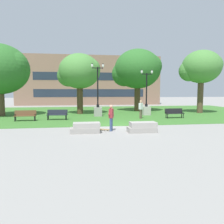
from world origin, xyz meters
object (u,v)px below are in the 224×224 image
person_bystander_near_lawn (141,108)px  skateboard (103,129)px  lamp_post_right (146,106)px  park_bench_near_right (174,113)px  park_bench_far_left (57,114)px  person_skateboarder (111,116)px  concrete_block_left (142,127)px  concrete_block_center (86,128)px  lamp_post_center (98,106)px  park_bench_near_left (25,115)px

person_bystander_near_lawn → skateboard: bearing=-126.3°
skateboard → lamp_post_right: 10.12m
park_bench_near_right → person_bystander_near_lawn: person_bystander_near_lawn is taller
park_bench_far_left → person_bystander_near_lawn: size_ratio=1.08×
person_skateboarder → skateboard: person_skateboarder is taller
concrete_block_left → lamp_post_right: size_ratio=0.37×
person_skateboarder → person_bystander_near_lawn: person_bystander_near_lawn is taller
concrete_block_left → park_bench_near_right: (5.01, 6.43, 0.23)m
concrete_block_center → lamp_post_center: bearing=80.5°
park_bench_far_left → lamp_post_right: lamp_post_right is taller
park_bench_near_left → concrete_block_center: bearing=-50.4°
park_bench_near_left → person_bystander_near_lawn: size_ratio=1.06×
concrete_block_center → concrete_block_left: size_ratio=1.02×
person_skateboarder → lamp_post_center: bearing=91.4°
skateboard → lamp_post_center: bearing=88.0°
park_bench_near_left → park_bench_near_right: size_ratio=1.00×
person_skateboarder → skateboard: bearing=157.6°
park_bench_near_right → park_bench_far_left: bearing=178.5°
lamp_post_right → person_bystander_near_lawn: lamp_post_right is taller
person_skateboarder → concrete_block_left: bearing=-19.4°
park_bench_far_left → concrete_block_left: bearing=-48.5°
concrete_block_left → park_bench_near_left: size_ratio=0.99×
park_bench_far_left → lamp_post_center: size_ratio=0.34×
skateboard → park_bench_near_left: 8.30m
park_bench_far_left → skateboard: bearing=-58.7°
park_bench_near_right → person_skateboarder: bearing=-140.2°
park_bench_near_right → person_bystander_near_lawn: 3.34m
lamp_post_center → park_bench_near_right: bearing=-19.8°
skateboard → park_bench_near_right: (7.40, 5.56, 0.45)m
concrete_block_center → person_bystander_near_lawn: bearing=49.5°
concrete_block_center → skateboard: (1.19, 0.60, -0.22)m
lamp_post_right → person_bystander_near_lawn: (-1.41, -2.86, -0.03)m
concrete_block_center → lamp_post_right: (6.69, 9.04, 0.70)m
park_bench_near_right → lamp_post_center: lamp_post_center is taller
lamp_post_center → park_bench_far_left: bearing=-149.4°
park_bench_near_right → lamp_post_center: size_ratio=0.34×
park_bench_near_left → park_bench_near_right: bearing=0.3°
person_skateboarder → lamp_post_center: 8.33m
concrete_block_left → person_skateboarder: 2.13m
person_skateboarder → lamp_post_center: size_ratio=0.32×
concrete_block_left → lamp_post_right: lamp_post_right is taller
concrete_block_left → person_bystander_near_lawn: person_bystander_near_lawn is taller
park_bench_near_left → park_bench_far_left: same height
person_bystander_near_lawn → park_bench_far_left: bearing=177.9°
person_skateboarder → park_bench_near_right: bearing=39.8°
park_bench_near_left → person_bystander_near_lawn: bearing=0.5°
concrete_block_center → park_bench_far_left: (-2.38, 6.46, 0.23)m
park_bench_near_left → lamp_post_center: lamp_post_center is taller
park_bench_near_right → lamp_post_right: bearing=123.3°
skateboard → person_bystander_near_lawn: (4.09, 5.58, 0.90)m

